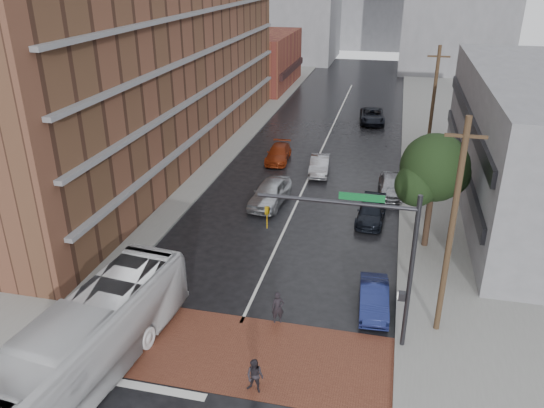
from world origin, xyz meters
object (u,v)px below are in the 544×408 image
at_px(car_travel_b, 320,165).
at_px(transit_bus, 86,343).
at_px(car_parked_mid, 371,212).
at_px(car_parked_near, 374,298).
at_px(pedestrian_a, 278,308).
at_px(car_parked_far, 391,186).
at_px(car_travel_c, 278,154).
at_px(car_travel_a, 270,193).
at_px(pedestrian_b, 255,376).
at_px(suv_travel, 372,116).

bearing_deg(car_travel_b, transit_bus, -106.73).
bearing_deg(car_parked_mid, car_parked_near, -82.33).
relative_size(pedestrian_a, car_parked_far, 0.37).
relative_size(car_travel_c, car_parked_far, 1.05).
bearing_deg(car_parked_far, car_parked_near, -94.90).
height_order(car_travel_a, car_parked_far, car_travel_a).
bearing_deg(pedestrian_b, car_travel_b, 102.00).
bearing_deg(car_travel_b, pedestrian_a, -91.18).
bearing_deg(pedestrian_b, car_parked_near, 66.88).
relative_size(transit_bus, car_parked_far, 2.79).
distance_m(car_travel_b, car_parked_mid, 8.99).
distance_m(pedestrian_b, car_travel_c, 26.77).
bearing_deg(car_travel_c, transit_bus, -97.11).
xyz_separation_m(pedestrian_a, car_travel_c, (-4.82, 21.81, -0.14)).
bearing_deg(suv_travel, pedestrian_a, -99.35).
xyz_separation_m(transit_bus, pedestrian_b, (6.67, 0.69, -0.90)).
distance_m(car_travel_b, car_parked_near, 18.37).
relative_size(car_travel_c, car_parked_near, 1.15).
bearing_deg(transit_bus, suv_travel, 83.86).
height_order(transit_bus, car_parked_near, transit_bus).
xyz_separation_m(suv_travel, car_parked_near, (2.07, -33.77, -0.10)).
bearing_deg(car_parked_near, suv_travel, 89.46).
bearing_deg(car_travel_b, suv_travel, 74.86).
bearing_deg(car_parked_near, car_travel_c, 110.62).
bearing_deg(car_travel_a, car_travel_b, 75.75).
distance_m(transit_bus, car_travel_b, 25.46).
distance_m(transit_bus, car_parked_mid, 19.86).
distance_m(car_travel_b, car_parked_far, 6.44).
relative_size(transit_bus, pedestrian_b, 7.93).
bearing_deg(transit_bus, car_travel_b, 83.24).
bearing_deg(car_parked_near, pedestrian_a, -158.69).
bearing_deg(car_travel_c, car_parked_near, -68.74).
relative_size(transit_bus, car_parked_mid, 2.80).
bearing_deg(pedestrian_b, car_parked_far, 87.22).
bearing_deg(pedestrian_a, suv_travel, 68.47).
bearing_deg(suv_travel, car_travel_c, -122.50).
bearing_deg(car_travel_c, car_parked_far, -32.69).
bearing_deg(pedestrian_b, pedestrian_a, 100.72).
relative_size(suv_travel, car_parked_near, 1.36).
relative_size(pedestrian_b, car_parked_mid, 0.35).
bearing_deg(pedestrian_a, car_travel_a, 86.84).
height_order(transit_bus, suv_travel, transit_bus).
distance_m(pedestrian_a, car_parked_far, 17.14).
xyz_separation_m(pedestrian_b, car_parked_near, (4.16, 6.52, -0.10)).
relative_size(pedestrian_a, suv_travel, 0.30).
xyz_separation_m(pedestrian_b, car_travel_b, (-1.08, 24.13, -0.05)).
bearing_deg(car_travel_b, car_travel_a, -114.19).
distance_m(car_travel_c, car_parked_mid, 13.00).
bearing_deg(car_travel_a, car_travel_c, 104.80).
relative_size(transit_bus, suv_travel, 2.23).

